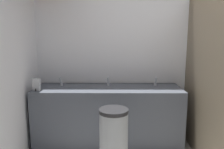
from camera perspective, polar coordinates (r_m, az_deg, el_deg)
wall_back at (r=3.42m, az=12.55°, el=5.99°), size 3.70×0.09×2.61m
vanity_counter at (r=3.21m, az=-0.99°, el=-10.30°), size 2.01×0.59×0.83m
faucet_left at (r=3.25m, az=-12.88°, el=-1.96°), size 0.04×0.10×0.14m
faucet_center at (r=3.17m, az=-0.97°, el=-2.03°), size 0.04×0.10×0.14m
faucet_right at (r=3.22m, az=11.06°, el=-2.02°), size 0.04×0.10×0.14m
soap_dispenser at (r=3.07m, az=-18.70°, el=-2.47°), size 0.09×0.09×0.16m
trash_bin at (r=2.54m, az=0.42°, el=-17.05°), size 0.32×0.32×0.77m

